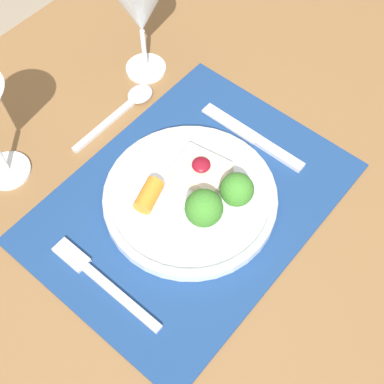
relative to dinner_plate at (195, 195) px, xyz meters
The scene contains 8 objects.
ground_plane 0.77m from the dinner_plate, 134.73° to the left, with size 8.00×8.00×0.00m, color gray.
dining_table 0.11m from the dinner_plate, 134.73° to the left, with size 1.58×0.95×0.75m.
placemat 0.02m from the dinner_plate, 134.73° to the left, with size 0.44×0.32×0.00m, color navy.
dinner_plate is the anchor object (origin of this frame).
fork 0.17m from the dinner_plate, behind, with size 0.02×0.18×0.01m.
knife 0.14m from the dinner_plate, ahead, with size 0.02×0.18×0.01m.
spoon 0.21m from the dinner_plate, 69.88° to the left, with size 0.17×0.04×0.01m.
wine_glass_near 0.29m from the dinner_plate, 57.42° to the left, with size 0.09×0.09×0.18m.
Camera 1 is at (-0.30, -0.25, 1.40)m, focal length 50.00 mm.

